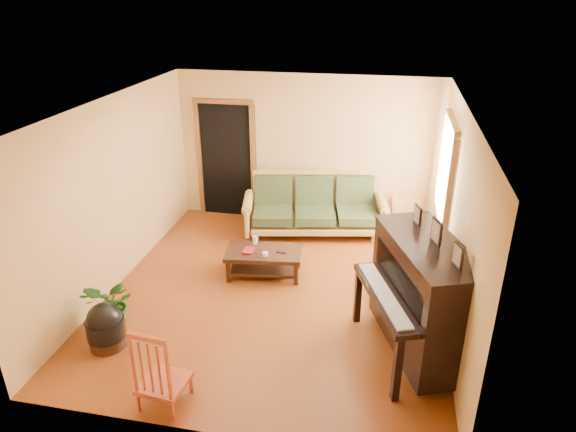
% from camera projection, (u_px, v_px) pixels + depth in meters
% --- Properties ---
extents(floor, '(5.00, 5.00, 0.00)m').
position_uv_depth(floor, '(276.00, 293.00, 7.12)').
color(floor, '#5D270C').
rests_on(floor, ground).
extents(doorway, '(1.08, 0.16, 2.05)m').
position_uv_depth(doorway, '(226.00, 161.00, 9.17)').
color(doorway, black).
rests_on(doorway, floor).
extents(window, '(0.12, 1.36, 1.46)m').
position_uv_depth(window, '(447.00, 171.00, 7.27)').
color(window, white).
rests_on(window, right_wall).
extents(sofa, '(2.48, 1.41, 1.00)m').
position_uv_depth(sofa, '(315.00, 206.00, 8.63)').
color(sofa, '#A9853E').
rests_on(sofa, floor).
extents(coffee_table, '(1.16, 0.73, 0.40)m').
position_uv_depth(coffee_table, '(264.00, 263.00, 7.49)').
color(coffee_table, black).
rests_on(coffee_table, floor).
extents(armchair, '(0.82, 0.85, 0.83)m').
position_uv_depth(armchair, '(407.00, 266.00, 6.98)').
color(armchair, '#A9853E').
rests_on(armchair, floor).
extents(piano, '(1.45, 1.83, 1.42)m').
position_uv_depth(piano, '(423.00, 300.00, 5.71)').
color(piano, black).
rests_on(piano, floor).
extents(footstool, '(0.54, 0.54, 0.42)m').
position_uv_depth(footstool, '(106.00, 331.00, 6.01)').
color(footstool, black).
rests_on(footstool, floor).
extents(red_chair, '(0.50, 0.53, 0.96)m').
position_uv_depth(red_chair, '(162.00, 364.00, 5.09)').
color(red_chair, '#9A351C').
rests_on(red_chair, floor).
extents(leaning_frame, '(0.51, 0.18, 0.67)m').
position_uv_depth(leaning_frame, '(407.00, 213.00, 8.76)').
color(leaning_frame, '#B47D3C').
rests_on(leaning_frame, floor).
extents(ceramic_crock, '(0.21, 0.21, 0.26)m').
position_uv_depth(ceramic_crock, '(421.00, 229.00, 8.70)').
color(ceramic_crock, '#2F478F').
rests_on(ceramic_crock, floor).
extents(potted_plant, '(0.80, 0.76, 0.71)m').
position_uv_depth(potted_plant, '(112.00, 305.00, 6.23)').
color(potted_plant, '#1F5217').
rests_on(potted_plant, floor).
extents(book, '(0.16, 0.21, 0.02)m').
position_uv_depth(book, '(244.00, 250.00, 7.41)').
color(book, maroon).
rests_on(book, coffee_table).
extents(candle, '(0.08, 0.08, 0.12)m').
position_uv_depth(candle, '(255.00, 240.00, 7.59)').
color(candle, white).
rests_on(candle, coffee_table).
extents(glass_jar, '(0.09, 0.09, 0.06)m').
position_uv_depth(glass_jar, '(265.00, 254.00, 7.26)').
color(glass_jar, silver).
rests_on(glass_jar, coffee_table).
extents(remote, '(0.14, 0.06, 0.01)m').
position_uv_depth(remote, '(281.00, 252.00, 7.35)').
color(remote, black).
rests_on(remote, coffee_table).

